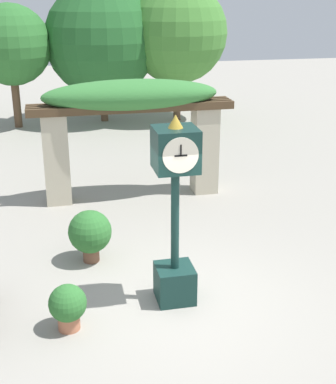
# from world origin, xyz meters

# --- Properties ---
(ground_plane) EXTENTS (60.00, 60.00, 0.00)m
(ground_plane) POSITION_xyz_m (0.00, 0.00, 0.00)
(ground_plane) COLOR gray
(pedestal_clock) EXTENTS (0.63, 0.68, 3.01)m
(pedestal_clock) POSITION_xyz_m (-0.07, 0.13, 1.56)
(pedestal_clock) COLOR #14332D
(pedestal_clock) RESTS_ON ground
(pergola) EXTENTS (4.68, 1.17, 2.80)m
(pergola) POSITION_xyz_m (0.00, 4.83, 2.05)
(pergola) COLOR #BCB299
(pergola) RESTS_ON ground
(potted_plant_near_left) EXTENTS (0.78, 0.78, 0.98)m
(potted_plant_near_left) POSITION_xyz_m (-1.27, 1.72, 0.56)
(potted_plant_near_left) COLOR brown
(potted_plant_near_left) RESTS_ON ground
(potted_plant_near_right) EXTENTS (0.55, 0.55, 0.71)m
(potted_plant_near_right) POSITION_xyz_m (-1.76, -0.33, 0.39)
(potted_plant_near_right) COLOR #B26B4C
(potted_plant_near_right) RESTS_ON ground
(tree_line) EXTENTS (9.13, 4.32, 5.04)m
(tree_line) POSITION_xyz_m (0.62, 12.84, 3.04)
(tree_line) COLOR brown
(tree_line) RESTS_ON ground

